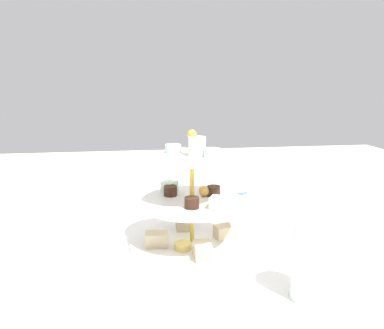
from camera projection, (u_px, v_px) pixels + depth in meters
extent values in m
plane|color=white|center=(192.00, 246.00, 0.81)|extent=(2.40, 2.40, 0.00)
cylinder|color=white|center=(192.00, 244.00, 0.81)|extent=(0.27, 0.27, 0.01)
cylinder|color=white|center=(192.00, 202.00, 0.79)|extent=(0.22, 0.22, 0.01)
cylinder|color=white|center=(192.00, 157.00, 0.77)|extent=(0.17, 0.17, 0.01)
cylinder|color=gold|center=(192.00, 192.00, 0.79)|extent=(0.01, 0.01, 0.25)
sphere|color=gold|center=(192.00, 134.00, 0.76)|extent=(0.02, 0.02, 0.02)
cube|color=#CCB78E|center=(157.00, 239.00, 0.79)|extent=(0.04, 0.05, 0.03)
cube|color=#CCB78E|center=(203.00, 251.00, 0.73)|extent=(0.05, 0.03, 0.03)
cube|color=#CCB78E|center=(225.00, 231.00, 0.83)|extent=(0.04, 0.05, 0.03)
cube|color=#CCB78E|center=(183.00, 223.00, 0.88)|extent=(0.05, 0.04, 0.03)
cylinder|color=#E5C660|center=(183.00, 246.00, 0.77)|extent=(0.04, 0.04, 0.01)
cylinder|color=#381E14|center=(170.00, 191.00, 0.81)|extent=(0.03, 0.03, 0.02)
cylinder|color=#381E14|center=(192.00, 203.00, 0.73)|extent=(0.03, 0.03, 0.02)
cylinder|color=#381E14|center=(214.00, 191.00, 0.81)|extent=(0.03, 0.03, 0.02)
cube|color=silver|center=(218.00, 203.00, 0.73)|extent=(0.04, 0.04, 0.02)
cube|color=silver|center=(169.00, 187.00, 0.84)|extent=(0.04, 0.04, 0.02)
sphere|color=gold|center=(204.00, 191.00, 0.81)|extent=(0.02, 0.02, 0.02)
cylinder|color=silver|center=(212.00, 153.00, 0.74)|extent=(0.03, 0.03, 0.02)
cylinder|color=silver|center=(173.00, 149.00, 0.79)|extent=(0.03, 0.03, 0.02)
cylinder|color=white|center=(197.00, 146.00, 0.75)|extent=(0.04, 0.04, 0.04)
cube|color=silver|center=(178.00, 151.00, 0.80)|extent=(0.09, 0.05, 0.00)
cube|color=silver|center=(182.00, 158.00, 0.73)|extent=(0.09, 0.05, 0.00)
cylinder|color=silver|center=(312.00, 262.00, 0.60)|extent=(0.07, 0.07, 0.13)
cylinder|color=silver|center=(184.00, 193.00, 1.08)|extent=(0.06, 0.06, 0.07)
cylinder|color=white|center=(237.00, 205.00, 1.07)|extent=(0.09, 0.09, 0.01)
cylinder|color=white|center=(237.00, 197.00, 1.07)|extent=(0.06, 0.06, 0.04)
cylinder|color=#4772B2|center=(237.00, 191.00, 1.06)|extent=(0.06, 0.06, 0.01)
cube|color=silver|center=(64.00, 323.00, 0.55)|extent=(0.11, 0.15, 0.00)
cube|color=silver|center=(319.00, 227.00, 0.91)|extent=(0.17, 0.02, 0.00)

